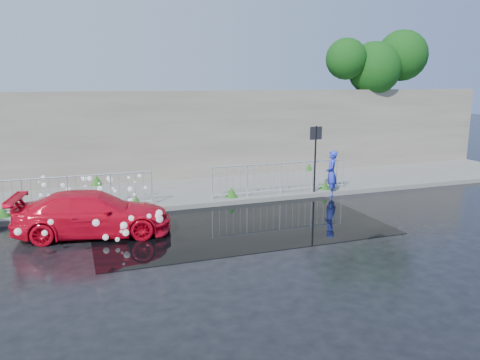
% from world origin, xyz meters
% --- Properties ---
extents(ground, '(90.00, 90.00, 0.00)m').
position_xyz_m(ground, '(0.00, 0.00, 0.00)').
color(ground, black).
rests_on(ground, ground).
extents(pavement, '(30.00, 4.00, 0.15)m').
position_xyz_m(pavement, '(0.00, 5.00, 0.07)').
color(pavement, '#62625D').
rests_on(pavement, ground).
extents(curb, '(30.00, 0.25, 0.16)m').
position_xyz_m(curb, '(0.00, 3.00, 0.08)').
color(curb, '#62625D').
rests_on(curb, ground).
extents(retaining_wall, '(30.00, 0.60, 3.50)m').
position_xyz_m(retaining_wall, '(0.00, 7.20, 1.90)').
color(retaining_wall, '#676256').
rests_on(retaining_wall, pavement).
extents(puddle, '(8.00, 5.00, 0.01)m').
position_xyz_m(puddle, '(0.50, 1.00, 0.01)').
color(puddle, black).
rests_on(puddle, ground).
extents(sign_post, '(0.45, 0.06, 2.50)m').
position_xyz_m(sign_post, '(4.20, 3.10, 1.72)').
color(sign_post, black).
rests_on(sign_post, ground).
extents(tree, '(5.10, 2.44, 6.38)m').
position_xyz_m(tree, '(9.80, 7.42, 4.86)').
color(tree, '#332114').
rests_on(tree, ground).
extents(railing_left, '(5.05, 0.05, 1.10)m').
position_xyz_m(railing_left, '(-4.00, 3.35, 0.74)').
color(railing_left, silver).
rests_on(railing_left, pavement).
extents(railing_right, '(5.05, 0.05, 1.10)m').
position_xyz_m(railing_right, '(3.00, 3.35, 0.74)').
color(railing_right, silver).
rests_on(railing_right, pavement).
extents(weeds, '(12.17, 3.93, 0.38)m').
position_xyz_m(weeds, '(-0.23, 4.56, 0.32)').
color(weeds, '#1B4813').
rests_on(weeds, pavement).
extents(water_spray, '(3.55, 5.45, 1.07)m').
position_xyz_m(water_spray, '(-3.26, 2.00, 0.71)').
color(water_spray, white).
rests_on(water_spray, ground).
extents(red_car, '(4.25, 2.30, 1.17)m').
position_xyz_m(red_car, '(-3.38, 1.27, 0.58)').
color(red_car, red).
rests_on(red_car, ground).
extents(person, '(0.62, 0.70, 1.62)m').
position_xyz_m(person, '(4.82, 3.00, 0.81)').
color(person, blue).
rests_on(person, ground).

